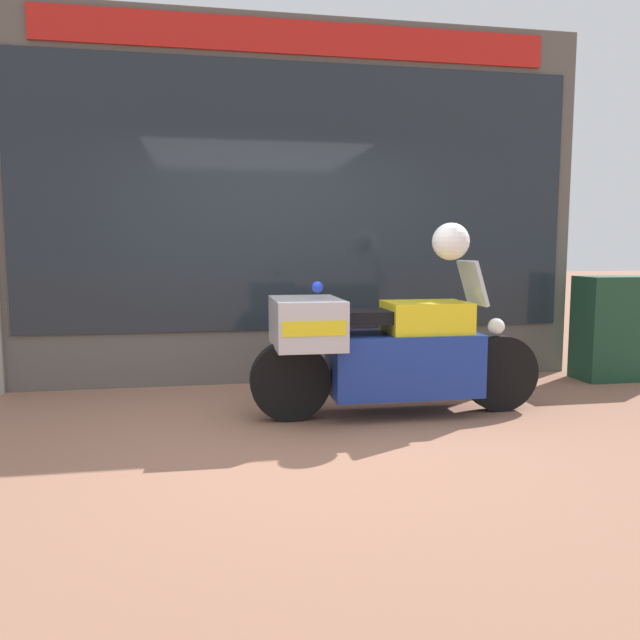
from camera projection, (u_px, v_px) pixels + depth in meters
name	position (u px, v px, depth m)	size (l,w,h in m)	color
ground_plane	(293.00, 434.00, 4.62)	(60.00, 60.00, 0.00)	#8E604C
shop_building	(227.00, 203.00, 6.29)	(6.58, 0.55, 3.63)	#56514C
window_display	(296.00, 334.00, 6.60)	(5.35, 0.30, 1.96)	slate
paramedic_motorcycle	(381.00, 347.00, 5.05)	(2.42, 0.79, 1.27)	black
utility_cabinet	(619.00, 328.00, 6.51)	(0.86, 0.44, 1.08)	#193D28
white_helmet	(451.00, 242.00, 5.05)	(0.30, 0.30, 0.30)	white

